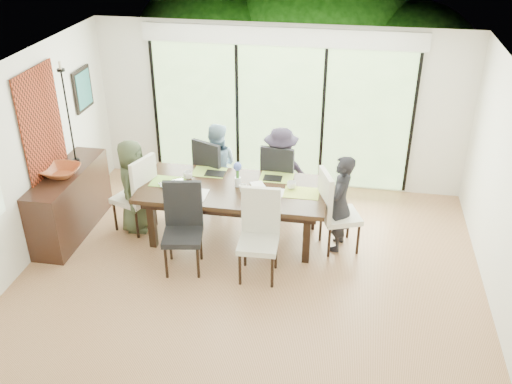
% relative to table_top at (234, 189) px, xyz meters
% --- Properties ---
extents(floor, '(6.00, 5.00, 0.01)m').
position_rel_table_top_xyz_m(floor, '(0.39, -0.66, -0.79)').
color(floor, brown).
rests_on(floor, ground).
extents(ceiling, '(6.00, 5.00, 0.01)m').
position_rel_table_top_xyz_m(ceiling, '(0.39, -0.66, 1.92)').
color(ceiling, white).
rests_on(ceiling, wall_back).
extents(wall_back, '(6.00, 0.02, 2.70)m').
position_rel_table_top_xyz_m(wall_back, '(0.39, 1.85, 0.57)').
color(wall_back, silver).
rests_on(wall_back, floor).
extents(wall_front, '(6.00, 0.02, 2.70)m').
position_rel_table_top_xyz_m(wall_front, '(0.39, -3.17, 0.57)').
color(wall_front, silver).
rests_on(wall_front, floor).
extents(wall_left, '(0.02, 5.00, 2.70)m').
position_rel_table_top_xyz_m(wall_left, '(-2.62, -0.66, 0.57)').
color(wall_left, white).
rests_on(wall_left, floor).
extents(wall_right, '(0.02, 5.00, 2.70)m').
position_rel_table_top_xyz_m(wall_right, '(3.40, -0.66, 0.57)').
color(wall_right, beige).
rests_on(wall_right, floor).
extents(glass_doors, '(4.20, 0.02, 2.30)m').
position_rel_table_top_xyz_m(glass_doors, '(0.39, 1.81, 0.42)').
color(glass_doors, '#598C3F').
rests_on(glass_doors, wall_back).
extents(blinds_header, '(4.40, 0.06, 0.28)m').
position_rel_table_top_xyz_m(blinds_header, '(0.39, 1.80, 1.72)').
color(blinds_header, white).
rests_on(blinds_header, wall_back).
extents(mullion_a, '(0.05, 0.04, 2.30)m').
position_rel_table_top_xyz_m(mullion_a, '(-1.71, 1.80, 0.42)').
color(mullion_a, black).
rests_on(mullion_a, wall_back).
extents(mullion_b, '(0.05, 0.04, 2.30)m').
position_rel_table_top_xyz_m(mullion_b, '(-0.31, 1.80, 0.42)').
color(mullion_b, black).
rests_on(mullion_b, wall_back).
extents(mullion_c, '(0.05, 0.04, 2.30)m').
position_rel_table_top_xyz_m(mullion_c, '(1.09, 1.80, 0.42)').
color(mullion_c, black).
rests_on(mullion_c, wall_back).
extents(mullion_d, '(0.05, 0.04, 2.30)m').
position_rel_table_top_xyz_m(mullion_d, '(2.49, 1.80, 0.42)').
color(mullion_d, black).
rests_on(mullion_d, wall_back).
extents(deck, '(6.00, 1.80, 0.10)m').
position_rel_table_top_xyz_m(deck, '(0.39, 2.74, -0.83)').
color(deck, '#513923').
rests_on(deck, ground).
extents(rail_top, '(6.00, 0.08, 0.06)m').
position_rel_table_top_xyz_m(rail_top, '(0.39, 3.54, -0.23)').
color(rail_top, brown).
rests_on(rail_top, deck).
extents(foliage_left, '(3.20, 3.20, 3.20)m').
position_rel_table_top_xyz_m(foliage_left, '(-1.41, 4.54, 0.66)').
color(foliage_left, '#14380F').
rests_on(foliage_left, ground).
extents(foliage_mid, '(4.00, 4.00, 4.00)m').
position_rel_table_top_xyz_m(foliage_mid, '(0.79, 5.14, 1.02)').
color(foliage_mid, '#14380F').
rests_on(foliage_mid, ground).
extents(foliage_right, '(2.80, 2.80, 2.80)m').
position_rel_table_top_xyz_m(foliage_right, '(2.59, 4.34, 0.48)').
color(foliage_right, '#14380F').
rests_on(foliage_right, ground).
extents(foliage_far, '(3.60, 3.60, 3.60)m').
position_rel_table_top_xyz_m(foliage_far, '(-0.21, 5.84, 0.84)').
color(foliage_far, '#14380F').
rests_on(foliage_far, ground).
extents(table_top, '(2.61, 1.20, 0.07)m').
position_rel_table_top_xyz_m(table_top, '(0.00, 0.00, 0.00)').
color(table_top, black).
rests_on(table_top, floor).
extents(table_apron, '(2.40, 0.98, 0.11)m').
position_rel_table_top_xyz_m(table_apron, '(0.00, 0.00, -0.10)').
color(table_apron, black).
rests_on(table_apron, floor).
extents(table_leg_fl, '(0.10, 0.10, 0.75)m').
position_rel_table_top_xyz_m(table_leg_fl, '(-1.08, -0.43, -0.41)').
color(table_leg_fl, black).
rests_on(table_leg_fl, floor).
extents(table_leg_fr, '(0.10, 0.10, 0.75)m').
position_rel_table_top_xyz_m(table_leg_fr, '(1.08, -0.43, -0.41)').
color(table_leg_fr, black).
rests_on(table_leg_fr, floor).
extents(table_leg_bl, '(0.10, 0.10, 0.75)m').
position_rel_table_top_xyz_m(table_leg_bl, '(-1.08, 0.43, -0.41)').
color(table_leg_bl, black).
rests_on(table_leg_bl, floor).
extents(table_leg_br, '(0.10, 0.10, 0.75)m').
position_rel_table_top_xyz_m(table_leg_br, '(1.08, 0.43, -0.41)').
color(table_leg_br, black).
rests_on(table_leg_br, floor).
extents(chair_left_end, '(0.64, 0.64, 1.20)m').
position_rel_table_top_xyz_m(chair_left_end, '(-1.50, 0.00, -0.19)').
color(chair_left_end, white).
rests_on(chair_left_end, floor).
extents(chair_right_end, '(0.64, 0.64, 1.20)m').
position_rel_table_top_xyz_m(chair_right_end, '(1.50, 0.00, -0.19)').
color(chair_right_end, silver).
rests_on(chair_right_end, floor).
extents(chair_far_left, '(0.66, 0.66, 1.20)m').
position_rel_table_top_xyz_m(chair_far_left, '(-0.45, 0.85, -0.19)').
color(chair_far_left, black).
rests_on(chair_far_left, floor).
extents(chair_far_right, '(0.55, 0.55, 1.20)m').
position_rel_table_top_xyz_m(chair_far_right, '(0.55, 0.85, -0.19)').
color(chair_far_right, black).
rests_on(chair_far_right, floor).
extents(chair_near_left, '(0.58, 0.58, 1.20)m').
position_rel_table_top_xyz_m(chair_near_left, '(-0.50, -0.87, -0.19)').
color(chair_near_left, black).
rests_on(chair_near_left, floor).
extents(chair_near_right, '(0.52, 0.52, 1.20)m').
position_rel_table_top_xyz_m(chair_near_right, '(0.50, -0.87, -0.19)').
color(chair_near_right, beige).
rests_on(chair_near_right, floor).
extents(person_left_end, '(0.44, 0.67, 1.40)m').
position_rel_table_top_xyz_m(person_left_end, '(-1.48, 0.00, -0.08)').
color(person_left_end, '#3C472F').
rests_on(person_left_end, floor).
extents(person_right_end, '(0.52, 0.72, 1.40)m').
position_rel_table_top_xyz_m(person_right_end, '(1.48, 0.00, -0.08)').
color(person_right_end, black).
rests_on(person_right_end, floor).
extents(person_far_left, '(0.67, 0.44, 1.40)m').
position_rel_table_top_xyz_m(person_far_left, '(-0.45, 0.83, -0.08)').
color(person_far_left, '#7C9DB3').
rests_on(person_far_left, floor).
extents(person_far_right, '(0.74, 0.56, 1.40)m').
position_rel_table_top_xyz_m(person_far_right, '(0.55, 0.83, -0.08)').
color(person_far_right, '#231D2C').
rests_on(person_far_right, floor).
extents(placemat_left, '(0.48, 0.35, 0.01)m').
position_rel_table_top_xyz_m(placemat_left, '(-0.95, 0.00, 0.04)').
color(placemat_left, '#78A83C').
rests_on(placemat_left, table_top).
extents(placemat_right, '(0.48, 0.35, 0.01)m').
position_rel_table_top_xyz_m(placemat_right, '(0.95, 0.00, 0.04)').
color(placemat_right, '#A5B942').
rests_on(placemat_right, table_top).
extents(placemat_far_l, '(0.48, 0.35, 0.01)m').
position_rel_table_top_xyz_m(placemat_far_l, '(-0.45, 0.40, 0.04)').
color(placemat_far_l, '#85AA3C').
rests_on(placemat_far_l, table_top).
extents(placemat_far_r, '(0.48, 0.35, 0.01)m').
position_rel_table_top_xyz_m(placemat_far_r, '(0.55, 0.40, 0.04)').
color(placemat_far_r, '#8EAD3D').
rests_on(placemat_far_r, table_top).
extents(placemat_paper, '(0.48, 0.35, 0.01)m').
position_rel_table_top_xyz_m(placemat_paper, '(-0.55, -0.30, 0.04)').
color(placemat_paper, white).
rests_on(placemat_paper, table_top).
extents(tablet_far_l, '(0.28, 0.20, 0.01)m').
position_rel_table_top_xyz_m(tablet_far_l, '(-0.35, 0.35, 0.05)').
color(tablet_far_l, black).
rests_on(tablet_far_l, table_top).
extents(tablet_far_r, '(0.26, 0.19, 0.01)m').
position_rel_table_top_xyz_m(tablet_far_r, '(0.50, 0.35, 0.04)').
color(tablet_far_r, black).
rests_on(tablet_far_r, table_top).
extents(papers, '(0.33, 0.24, 0.00)m').
position_rel_table_top_xyz_m(papers, '(0.70, -0.05, 0.03)').
color(papers, white).
rests_on(papers, table_top).
extents(platter_base, '(0.28, 0.28, 0.03)m').
position_rel_table_top_xyz_m(platter_base, '(-0.55, -0.30, 0.05)').
color(platter_base, white).
rests_on(platter_base, table_top).
extents(platter_snacks, '(0.22, 0.22, 0.02)m').
position_rel_table_top_xyz_m(platter_snacks, '(-0.55, -0.30, 0.07)').
color(platter_snacks, orange).
rests_on(platter_snacks, table_top).
extents(vase, '(0.09, 0.09, 0.13)m').
position_rel_table_top_xyz_m(vase, '(0.05, 0.05, 0.10)').
color(vase, silver).
rests_on(vase, table_top).
extents(hyacinth_stems, '(0.04, 0.04, 0.17)m').
position_rel_table_top_xyz_m(hyacinth_stems, '(0.05, 0.05, 0.23)').
color(hyacinth_stems, '#337226').
rests_on(hyacinth_stems, table_top).
extents(hyacinth_blooms, '(0.12, 0.12, 0.12)m').
position_rel_table_top_xyz_m(hyacinth_blooms, '(0.05, 0.05, 0.34)').
color(hyacinth_blooms, '#5268CE').
rests_on(hyacinth_blooms, table_top).
extents(laptop, '(0.43, 0.39, 0.03)m').
position_rel_table_top_xyz_m(laptop, '(-0.85, -0.10, 0.05)').
color(laptop, silver).
rests_on(laptop, table_top).
extents(cup_a, '(0.19, 0.19, 0.10)m').
position_rel_table_top_xyz_m(cup_a, '(-0.70, 0.15, 0.08)').
color(cup_a, white).
rests_on(cup_a, table_top).
extents(cup_b, '(0.15, 0.15, 0.10)m').
position_rel_table_top_xyz_m(cup_b, '(0.15, -0.10, 0.08)').
color(cup_b, white).
rests_on(cup_b, table_top).
extents(cup_c, '(0.19, 0.19, 0.10)m').
position_rel_table_top_xyz_m(cup_c, '(0.80, 0.10, 0.08)').
color(cup_c, white).
rests_on(cup_c, table_top).
extents(book, '(0.27, 0.30, 0.02)m').
position_rel_table_top_xyz_m(book, '(0.25, 0.05, 0.04)').
color(book, white).
rests_on(book, table_top).
extents(sideboard, '(0.48, 1.72, 0.97)m').
position_rel_table_top_xyz_m(sideboard, '(-2.37, -0.25, -0.30)').
color(sideboard, black).
rests_on(sideboard, floor).
extents(bowl, '(0.51, 0.51, 0.12)m').
position_rel_table_top_xyz_m(bowl, '(-2.37, -0.35, 0.25)').
color(bowl, '#984321').
rests_on(bowl, sideboard).
extents(candlestick_base, '(0.11, 0.11, 0.04)m').
position_rel_table_top_xyz_m(candlestick_base, '(-2.37, 0.10, 0.21)').
color(candlestick_base, black).
rests_on(candlestick_base, sideboard).
extents(candlestick_shaft, '(0.03, 0.03, 1.34)m').
position_rel_table_top_xyz_m(candlestick_shaft, '(-2.37, 0.10, 0.88)').
color(candlestick_shaft, black).
rests_on(candlestick_shaft, sideboard).
extents(candlestick_pan, '(0.11, 0.11, 0.03)m').
position_rel_table_top_xyz_m(candlestick_pan, '(-2.37, 0.10, 1.55)').
color(candlestick_pan, black).
rests_on(candlestick_pan, sideboard).
extents(candle, '(0.04, 0.04, 0.11)m').
position_rel_table_top_xyz_m(candle, '(-2.37, 0.10, 1.61)').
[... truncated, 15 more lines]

